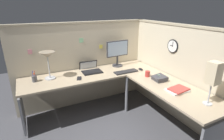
{
  "coord_description": "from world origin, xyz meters",
  "views": [
    {
      "loc": [
        -1.34,
        -2.25,
        1.84
      ],
      "look_at": [
        -0.04,
        0.35,
        0.78
      ],
      "focal_mm": 28.28,
      "sensor_mm": 36.0,
      "label": 1
    }
  ],
  "objects_px": {
    "keyboard": "(126,72)",
    "office_phone": "(160,78)",
    "book_stack": "(178,90)",
    "computer_mouse": "(141,69)",
    "pen_cup": "(34,78)",
    "cell_phone": "(79,78)",
    "monitor": "(117,51)",
    "laptop": "(90,69)",
    "desk_lamp_paper": "(214,74)",
    "coffee_mug": "(148,74)",
    "wall_clock": "(173,46)",
    "desk_lamp_dome": "(48,57)"
  },
  "relations": [
    {
      "from": "cell_phone",
      "to": "monitor",
      "type": "bearing_deg",
      "value": 38.27
    },
    {
      "from": "monitor",
      "to": "book_stack",
      "type": "distance_m",
      "value": 1.38
    },
    {
      "from": "computer_mouse",
      "to": "coffee_mug",
      "type": "relative_size",
      "value": 1.08
    },
    {
      "from": "laptop",
      "to": "cell_phone",
      "type": "bearing_deg",
      "value": -137.03
    },
    {
      "from": "keyboard",
      "to": "desk_lamp_paper",
      "type": "xyz_separation_m",
      "value": [
        0.33,
        -1.36,
        0.37
      ]
    },
    {
      "from": "monitor",
      "to": "cell_phone",
      "type": "bearing_deg",
      "value": -161.48
    },
    {
      "from": "computer_mouse",
      "to": "desk_lamp_dome",
      "type": "height_order",
      "value": "desk_lamp_dome"
    },
    {
      "from": "laptop",
      "to": "book_stack",
      "type": "bearing_deg",
      "value": -58.89
    },
    {
      "from": "keyboard",
      "to": "book_stack",
      "type": "bearing_deg",
      "value": -74.84
    },
    {
      "from": "computer_mouse",
      "to": "pen_cup",
      "type": "relative_size",
      "value": 0.58
    },
    {
      "from": "desk_lamp_paper",
      "to": "pen_cup",
      "type": "bearing_deg",
      "value": 137.67
    },
    {
      "from": "computer_mouse",
      "to": "monitor",
      "type": "bearing_deg",
      "value": 124.96
    },
    {
      "from": "pen_cup",
      "to": "wall_clock",
      "type": "relative_size",
      "value": 0.82
    },
    {
      "from": "desk_lamp_dome",
      "to": "computer_mouse",
      "type": "bearing_deg",
      "value": -11.78
    },
    {
      "from": "pen_cup",
      "to": "cell_phone",
      "type": "xyz_separation_m",
      "value": [
        0.65,
        -0.19,
        -0.05
      ]
    },
    {
      "from": "computer_mouse",
      "to": "wall_clock",
      "type": "distance_m",
      "value": 0.7
    },
    {
      "from": "book_stack",
      "to": "coffee_mug",
      "type": "distance_m",
      "value": 0.63
    },
    {
      "from": "laptop",
      "to": "office_phone",
      "type": "xyz_separation_m",
      "value": [
        0.82,
        -0.92,
        0.01
      ]
    },
    {
      "from": "laptop",
      "to": "cell_phone",
      "type": "xyz_separation_m",
      "value": [
        -0.29,
        -0.27,
        -0.02
      ]
    },
    {
      "from": "desk_lamp_paper",
      "to": "cell_phone",
      "type": "bearing_deg",
      "value": 128.49
    },
    {
      "from": "pen_cup",
      "to": "book_stack",
      "type": "distance_m",
      "value": 2.14
    },
    {
      "from": "laptop",
      "to": "pen_cup",
      "type": "bearing_deg",
      "value": -175.2
    },
    {
      "from": "computer_mouse",
      "to": "desk_lamp_paper",
      "type": "height_order",
      "value": "desk_lamp_paper"
    },
    {
      "from": "keyboard",
      "to": "pen_cup",
      "type": "xyz_separation_m",
      "value": [
        -1.48,
        0.28,
        0.04
      ]
    },
    {
      "from": "book_stack",
      "to": "desk_lamp_paper",
      "type": "xyz_separation_m",
      "value": [
        0.07,
        -0.41,
        0.36
      ]
    },
    {
      "from": "pen_cup",
      "to": "office_phone",
      "type": "height_order",
      "value": "pen_cup"
    },
    {
      "from": "laptop",
      "to": "keyboard",
      "type": "xyz_separation_m",
      "value": [
        0.54,
        -0.36,
        -0.01
      ]
    },
    {
      "from": "keyboard",
      "to": "cell_phone",
      "type": "xyz_separation_m",
      "value": [
        -0.83,
        0.09,
        -0.01
      ]
    },
    {
      "from": "keyboard",
      "to": "desk_lamp_dome",
      "type": "relative_size",
      "value": 0.97
    },
    {
      "from": "keyboard",
      "to": "book_stack",
      "type": "relative_size",
      "value": 1.44
    },
    {
      "from": "computer_mouse",
      "to": "coffee_mug",
      "type": "bearing_deg",
      "value": -105.11
    },
    {
      "from": "keyboard",
      "to": "book_stack",
      "type": "distance_m",
      "value": 0.99
    },
    {
      "from": "keyboard",
      "to": "computer_mouse",
      "type": "bearing_deg",
      "value": -3.15
    },
    {
      "from": "cell_phone",
      "to": "wall_clock",
      "type": "distance_m",
      "value": 1.61
    },
    {
      "from": "pen_cup",
      "to": "wall_clock",
      "type": "xyz_separation_m",
      "value": [
        2.1,
        -0.71,
        0.44
      ]
    },
    {
      "from": "cell_phone",
      "to": "coffee_mug",
      "type": "relative_size",
      "value": 1.5
    },
    {
      "from": "keyboard",
      "to": "cell_phone",
      "type": "relative_size",
      "value": 2.99
    },
    {
      "from": "laptop",
      "to": "book_stack",
      "type": "xyz_separation_m",
      "value": [
        0.8,
        -1.32,
        -0.0
      ]
    },
    {
      "from": "desk_lamp_dome",
      "to": "pen_cup",
      "type": "distance_m",
      "value": 0.39
    },
    {
      "from": "monitor",
      "to": "desk_lamp_dome",
      "type": "distance_m",
      "value": 1.28
    },
    {
      "from": "pen_cup",
      "to": "computer_mouse",
      "type": "bearing_deg",
      "value": -9.56
    },
    {
      "from": "computer_mouse",
      "to": "desk_lamp_dome",
      "type": "xyz_separation_m",
      "value": [
        -1.55,
        0.32,
        0.35
      ]
    },
    {
      "from": "wall_clock",
      "to": "desk_lamp_paper",
      "type": "bearing_deg",
      "value": -107.34
    },
    {
      "from": "computer_mouse",
      "to": "pen_cup",
      "type": "height_order",
      "value": "pen_cup"
    },
    {
      "from": "keyboard",
      "to": "office_phone",
      "type": "bearing_deg",
      "value": -62.88
    },
    {
      "from": "desk_lamp_dome",
      "to": "pen_cup",
      "type": "relative_size",
      "value": 2.47
    },
    {
      "from": "computer_mouse",
      "to": "book_stack",
      "type": "relative_size",
      "value": 0.35
    },
    {
      "from": "coffee_mug",
      "to": "cell_phone",
      "type": "bearing_deg",
      "value": 158.18
    },
    {
      "from": "computer_mouse",
      "to": "desk_lamp_paper",
      "type": "distance_m",
      "value": 1.4
    },
    {
      "from": "pen_cup",
      "to": "office_phone",
      "type": "distance_m",
      "value": 1.96
    }
  ]
}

